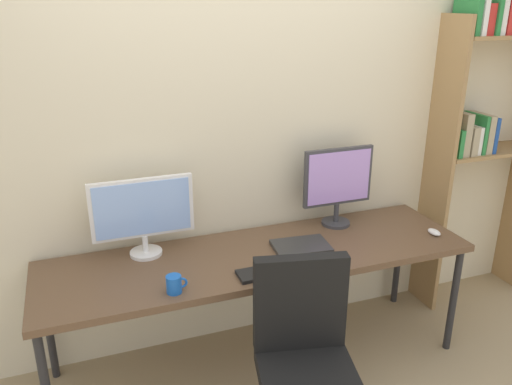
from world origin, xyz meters
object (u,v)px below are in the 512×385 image
at_px(bookshelf, 490,106).
at_px(computer_mouse, 434,232).
at_px(coffee_mug, 174,284).
at_px(desk, 259,261).
at_px(monitor_right, 338,182).
at_px(keyboard_main, 274,271).
at_px(laptop_closed, 301,246).
at_px(monitor_left, 143,212).
at_px(office_chair, 305,381).

height_order(bookshelf, computer_mouse, bookshelf).
distance_m(computer_mouse, coffee_mug, 1.62).
distance_m(desk, monitor_right, 0.72).
bearing_deg(desk, coffee_mug, -155.43).
bearing_deg(computer_mouse, desk, 172.93).
xyz_separation_m(keyboard_main, computer_mouse, (1.09, 0.10, 0.01)).
height_order(desk, keyboard_main, keyboard_main).
height_order(keyboard_main, laptop_closed, laptop_closed).
bearing_deg(bookshelf, monitor_right, -179.07).
xyz_separation_m(monitor_right, keyboard_main, (-0.60, -0.44, -0.27)).
bearing_deg(bookshelf, laptop_closed, -170.29).
height_order(desk, monitor_left, monitor_left).
distance_m(keyboard_main, computer_mouse, 1.09).
distance_m(monitor_right, coffee_mug, 1.24).
relative_size(office_chair, computer_mouse, 10.31).
distance_m(office_chair, laptop_closed, 0.79).
bearing_deg(monitor_left, coffee_mug, -81.39).
relative_size(monitor_right, laptop_closed, 1.56).
xyz_separation_m(desk, computer_mouse, (1.09, -0.13, 0.06)).
bearing_deg(laptop_closed, monitor_right, 39.28).
bearing_deg(coffee_mug, bookshelf, 11.84).
xyz_separation_m(office_chair, keyboard_main, (0.02, 0.45, 0.35)).
bearing_deg(coffee_mug, desk, 24.57).
height_order(laptop_closed, coffee_mug, coffee_mug).
bearing_deg(computer_mouse, monitor_right, 144.60).
bearing_deg(keyboard_main, bookshelf, 14.94).
height_order(bookshelf, laptop_closed, bookshelf).
xyz_separation_m(bookshelf, monitor_left, (-2.33, -0.02, -0.42)).
bearing_deg(monitor_right, keyboard_main, -143.60).
height_order(office_chair, keyboard_main, office_chair).
distance_m(office_chair, computer_mouse, 1.29).
bearing_deg(office_chair, laptop_closed, 67.37).
bearing_deg(office_chair, keyboard_main, 86.85).
bearing_deg(monitor_left, laptop_closed, -15.43).
bearing_deg(coffee_mug, laptop_closed, 15.78).
distance_m(bookshelf, computer_mouse, 0.99).
relative_size(desk, coffee_mug, 23.00).
xyz_separation_m(desk, coffee_mug, (-0.53, -0.24, 0.09)).
height_order(office_chair, computer_mouse, office_chair).
distance_m(laptop_closed, coffee_mug, 0.81).
bearing_deg(desk, bookshelf, 7.61).
relative_size(monitor_left, monitor_right, 1.12).
height_order(monitor_right, keyboard_main, monitor_right).
relative_size(office_chair, laptop_closed, 3.09).
distance_m(computer_mouse, laptop_closed, 0.85).
xyz_separation_m(desk, laptop_closed, (0.25, -0.02, 0.06)).
bearing_deg(desk, monitor_left, 160.51).
xyz_separation_m(monitor_left, monitor_right, (1.20, -0.00, 0.03)).
bearing_deg(desk, laptop_closed, -5.06).
distance_m(keyboard_main, laptop_closed, 0.32).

